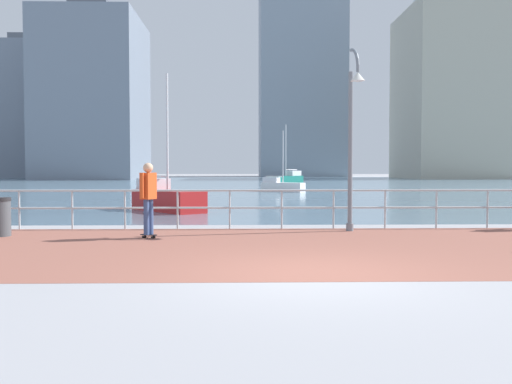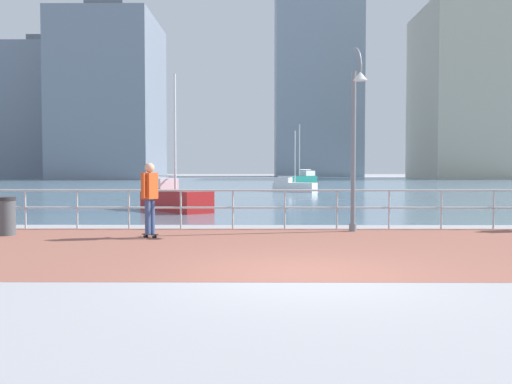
% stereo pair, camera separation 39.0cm
% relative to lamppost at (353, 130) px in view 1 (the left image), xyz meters
% --- Properties ---
extents(ground, '(220.00, 220.00, 0.00)m').
position_rel_lamppost_xyz_m(ground, '(-1.75, 34.38, -2.59)').
color(ground, '#9E9EA3').
extents(brick_paving, '(28.00, 7.03, 0.01)m').
position_rel_lamppost_xyz_m(brick_paving, '(-1.75, -2.74, -2.59)').
color(brick_paving, '#935647').
rests_on(brick_paving, ground).
extents(harbor_water, '(180.00, 88.00, 0.00)m').
position_rel_lamppost_xyz_m(harbor_water, '(-1.75, 45.78, -2.59)').
color(harbor_water, slate).
rests_on(harbor_water, ground).
extents(waterfront_railing, '(25.25, 0.06, 1.06)m').
position_rel_lamppost_xyz_m(waterfront_railing, '(-1.75, 0.78, -1.86)').
color(waterfront_railing, '#B2BCC1').
rests_on(waterfront_railing, ground).
extents(lamppost, '(0.36, 0.82, 4.69)m').
position_rel_lamppost_xyz_m(lamppost, '(0.00, 0.00, 0.00)').
color(lamppost, slate).
rests_on(lamppost, ground).
extents(skateboarder, '(0.41, 0.53, 1.75)m').
position_rel_lamppost_xyz_m(skateboarder, '(-4.99, -1.20, -1.54)').
color(skateboarder, black).
rests_on(skateboarder, ground).
extents(trash_bin, '(0.46, 0.46, 0.93)m').
position_rel_lamppost_xyz_m(trash_bin, '(-8.58, -0.73, -2.12)').
color(trash_bin, '#474C51').
rests_on(trash_bin, ground).
extents(sailboat_ivory, '(3.06, 2.30, 4.21)m').
position_rel_lamppost_xyz_m(sailboat_ivory, '(-0.10, 24.09, -2.19)').
color(sailboat_ivory, white).
rests_on(sailboat_ivory, ground).
extents(sailboat_teal, '(3.17, 3.62, 5.19)m').
position_rel_lamppost_xyz_m(sailboat_teal, '(-5.73, 7.10, -2.10)').
color(sailboat_teal, '#B21E1E').
rests_on(sailboat_teal, ground).
extents(sailboat_navy, '(3.72, 4.01, 5.88)m').
position_rel_lamppost_xyz_m(sailboat_navy, '(1.52, 39.76, -2.03)').
color(sailboat_navy, '#197266').
rests_on(sailboat_navy, ground).
extents(tower_brick, '(14.26, 17.47, 26.17)m').
position_rel_lamppost_xyz_m(tower_brick, '(-25.29, 71.04, 9.66)').
color(tower_brick, slate).
rests_on(tower_brick, ground).
extents(tower_beige, '(16.51, 15.43, 47.27)m').
position_rel_lamppost_xyz_m(tower_beige, '(8.96, 97.39, 20.21)').
color(tower_beige, '#8493A3').
rests_on(tower_beige, ground).
extents(tower_concrete, '(16.70, 17.79, 29.05)m').
position_rel_lamppost_xyz_m(tower_concrete, '(31.77, 75.52, 11.10)').
color(tower_concrete, '#B2AD99').
rests_on(tower_concrete, ground).
extents(tower_glass, '(13.51, 15.95, 24.57)m').
position_rel_lamppost_xyz_m(tower_glass, '(-39.72, 84.45, 8.86)').
color(tower_glass, slate).
rests_on(tower_glass, ground).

